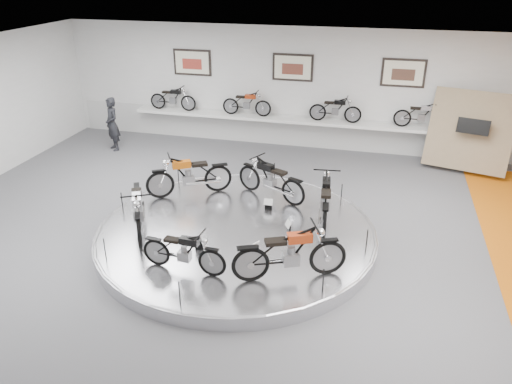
% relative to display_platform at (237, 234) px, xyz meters
% --- Properties ---
extents(floor, '(16.00, 16.00, 0.00)m').
position_rel_display_platform_xyz_m(floor, '(0.00, -0.30, -0.15)').
color(floor, '#565658').
rests_on(floor, ground).
extents(ceiling, '(16.00, 16.00, 0.00)m').
position_rel_display_platform_xyz_m(ceiling, '(0.00, -0.30, 3.85)').
color(ceiling, white).
rests_on(ceiling, wall_back).
extents(wall_back, '(16.00, 0.00, 16.00)m').
position_rel_display_platform_xyz_m(wall_back, '(0.00, 6.70, 1.85)').
color(wall_back, silver).
rests_on(wall_back, floor).
extents(dado_band, '(15.68, 0.04, 1.10)m').
position_rel_display_platform_xyz_m(dado_band, '(0.00, 6.68, 0.40)').
color(dado_band, '#BCBCBA').
rests_on(dado_band, floor).
extents(display_platform, '(6.40, 6.40, 0.30)m').
position_rel_display_platform_xyz_m(display_platform, '(0.00, 0.00, 0.00)').
color(display_platform, silver).
rests_on(display_platform, floor).
extents(platform_rim, '(6.40, 6.40, 0.10)m').
position_rel_display_platform_xyz_m(platform_rim, '(0.00, 0.00, 0.12)').
color(platform_rim, '#B2B2BA').
rests_on(platform_rim, display_platform).
extents(shelf, '(11.00, 0.55, 0.10)m').
position_rel_display_platform_xyz_m(shelf, '(0.00, 6.40, 0.85)').
color(shelf, silver).
rests_on(shelf, wall_back).
extents(poster_left, '(1.35, 0.06, 0.88)m').
position_rel_display_platform_xyz_m(poster_left, '(-3.50, 6.66, 2.55)').
color(poster_left, '#EFEBCC').
rests_on(poster_left, wall_back).
extents(poster_center, '(1.35, 0.06, 0.88)m').
position_rel_display_platform_xyz_m(poster_center, '(0.00, 6.66, 2.55)').
color(poster_center, '#EFEBCC').
rests_on(poster_center, wall_back).
extents(poster_right, '(1.35, 0.06, 0.88)m').
position_rel_display_platform_xyz_m(poster_right, '(3.50, 6.66, 2.55)').
color(poster_right, '#EFEBCC').
rests_on(poster_right, wall_back).
extents(display_panel, '(2.56, 1.52, 2.30)m').
position_rel_display_platform_xyz_m(display_panel, '(5.60, 5.80, 1.10)').
color(display_panel, '#8E7959').
rests_on(display_panel, floor).
extents(shelf_bike_a, '(1.22, 0.43, 0.73)m').
position_rel_display_platform_xyz_m(shelf_bike_a, '(-4.20, 6.40, 1.27)').
color(shelf_bike_a, black).
rests_on(shelf_bike_a, shelf).
extents(shelf_bike_b, '(1.22, 0.43, 0.73)m').
position_rel_display_platform_xyz_m(shelf_bike_b, '(-1.50, 6.40, 1.27)').
color(shelf_bike_b, '#962E0F').
rests_on(shelf_bike_b, shelf).
extents(shelf_bike_c, '(1.22, 0.43, 0.73)m').
position_rel_display_platform_xyz_m(shelf_bike_c, '(1.50, 6.40, 1.27)').
color(shelf_bike_c, black).
rests_on(shelf_bike_c, shelf).
extents(shelf_bike_d, '(1.22, 0.43, 0.73)m').
position_rel_display_platform_xyz_m(shelf_bike_d, '(4.20, 6.40, 1.27)').
color(shelf_bike_d, '#BCBCC2').
rests_on(shelf_bike_d, shelf).
extents(bike_a, '(0.87, 1.94, 1.10)m').
position_rel_display_platform_xyz_m(bike_a, '(1.91, 0.92, 0.70)').
color(bike_a, black).
rests_on(bike_a, display_platform).
extents(bike_b, '(1.90, 1.34, 1.06)m').
position_rel_display_platform_xyz_m(bike_b, '(0.40, 1.79, 0.68)').
color(bike_b, black).
rests_on(bike_b, display_platform).
extents(bike_c, '(1.98, 1.54, 1.12)m').
position_rel_display_platform_xyz_m(bike_c, '(-1.69, 1.44, 0.71)').
color(bike_c, '#C0580E').
rests_on(bike_c, display_platform).
extents(bike_d, '(1.45, 1.97, 1.11)m').
position_rel_display_platform_xyz_m(bike_d, '(-2.11, -0.63, 0.70)').
color(bike_d, '#BCBCC2').
rests_on(bike_d, display_platform).
extents(bike_e, '(1.55, 0.65, 0.89)m').
position_rel_display_platform_xyz_m(bike_e, '(-0.52, -1.89, 0.60)').
color(bike_e, black).
rests_on(bike_e, display_platform).
extents(bike_f, '(2.02, 1.38, 1.12)m').
position_rel_display_platform_xyz_m(bike_f, '(1.55, -1.62, 0.71)').
color(bike_f, '#962E0F').
rests_on(bike_f, display_platform).
extents(visitor, '(0.78, 0.75, 1.80)m').
position_rel_display_platform_xyz_m(visitor, '(-5.74, 4.78, 0.75)').
color(visitor, black).
rests_on(visitor, floor).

